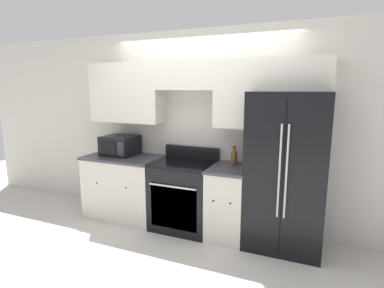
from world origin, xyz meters
The scene contains 8 objects.
ground_plane centered at (0.00, 0.00, 0.00)m, with size 12.00×12.00×0.00m, color beige.
wall_back centered at (0.01, 0.59, 1.49)m, with size 8.00×0.39×2.60m.
lower_cabinets_left centered at (-1.05, 0.31, 0.45)m, with size 1.09×0.64×0.90m.
lower_cabinets_right centered at (0.50, 0.31, 0.45)m, with size 0.48×0.64×0.90m.
oven_range centered at (-0.12, 0.31, 0.45)m, with size 0.78×0.65×1.06m.
refrigerator centered at (1.15, 0.38, 0.90)m, with size 0.86×0.79×1.81m.
microwave centered at (-1.14, 0.37, 1.03)m, with size 0.45×0.43×0.27m.
bottle centered at (0.51, 0.47, 0.99)m, with size 0.08×0.08×0.23m.
Camera 1 is at (1.43, -3.12, 1.84)m, focal length 28.00 mm.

